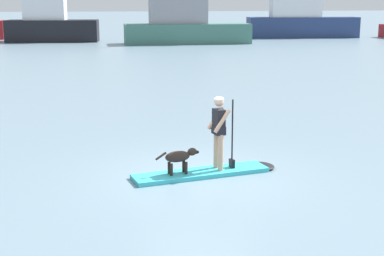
% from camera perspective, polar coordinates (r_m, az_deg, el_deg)
% --- Properties ---
extents(ground_plane, '(400.00, 400.00, 0.00)m').
position_cam_1_polar(ground_plane, '(13.24, 0.89, -4.73)').
color(ground_plane, slate).
extents(paddleboard, '(3.55, 1.27, 0.10)m').
position_cam_1_polar(paddleboard, '(13.31, 1.80, -4.42)').
color(paddleboard, '#33B2BF').
rests_on(paddleboard, ground_plane).
extents(person_paddler, '(0.64, 0.53, 1.71)m').
position_cam_1_polar(person_paddler, '(13.14, 2.74, 0.06)').
color(person_paddler, tan).
rests_on(person_paddler, paddleboard).
extents(dog, '(1.05, 0.32, 0.57)m').
position_cam_1_polar(dog, '(12.93, -1.25, -2.93)').
color(dog, '#2D231E').
rests_on(dog, paddleboard).
extents(moored_boat_far_port, '(9.04, 4.21, 5.30)m').
position_cam_1_polar(moored_boat_far_port, '(58.04, -13.94, 10.09)').
color(moored_boat_far_port, black).
rests_on(moored_boat_far_port, ground_plane).
extents(moored_boat_port, '(11.76, 3.82, 9.76)m').
position_cam_1_polar(moored_boat_port, '(53.79, -0.77, 10.13)').
color(moored_boat_port, '#3F7266').
rests_on(moored_boat_port, ground_plane).
extents(moored_boat_center, '(12.10, 3.95, 12.93)m').
position_cam_1_polar(moored_boat_center, '(63.61, 10.82, 10.33)').
color(moored_boat_center, navy).
rests_on(moored_boat_center, ground_plane).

